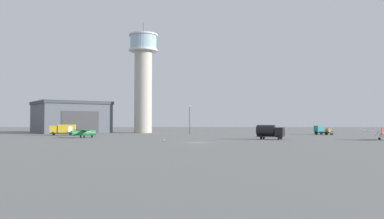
{
  "coord_description": "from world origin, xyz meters",
  "views": [
    {
      "loc": [
        0.66,
        -66.44,
        3.68
      ],
      "look_at": [
        -1.8,
        28.78,
        6.85
      ],
      "focal_mm": 34.85,
      "sensor_mm": 36.0,
      "label": 1
    }
  ],
  "objects": [
    {
      "name": "hangar",
      "position": [
        -43.96,
        59.44,
        5.27
      ],
      "size": [
        30.39,
        29.97,
        10.5
      ],
      "rotation": [
        0.0,
        0.0,
        -0.93
      ],
      "color": "#4C5159",
      "rests_on": "ground_plane"
    },
    {
      "name": "truck_fuel_tanker_black",
      "position": [
        15.02,
        12.31,
        1.67
      ],
      "size": [
        6.1,
        4.57,
        3.04
      ],
      "rotation": [
        0.0,
        0.0,
        5.86
      ],
      "color": "#38383D",
      "rests_on": "ground_plane"
    },
    {
      "name": "light_post_west",
      "position": [
        -2.93,
        45.19,
        5.14
      ],
      "size": [
        0.44,
        0.44,
        8.62
      ],
      "color": "#38383D",
      "rests_on": "ground_plane"
    },
    {
      "name": "airplane_green",
      "position": [
        -26.68,
        18.6,
        1.26
      ],
      "size": [
        7.2,
        7.72,
        2.69
      ],
      "rotation": [
        0.0,
        0.0,
        0.72
      ],
      "color": "#287A42",
      "rests_on": "ground_plane"
    },
    {
      "name": "truck_box_yellow",
      "position": [
        -37.28,
        34.73,
        1.66
      ],
      "size": [
        6.98,
        4.09,
        2.93
      ],
      "rotation": [
        0.0,
        0.0,
        3.39
      ],
      "color": "#38383D",
      "rests_on": "ground_plane"
    },
    {
      "name": "control_tower",
      "position": [
        -19.05,
        58.2,
        19.26
      ],
      "size": [
        9.65,
        9.65,
        37.29
      ],
      "color": "#B2AD9E",
      "rests_on": "ground_plane"
    },
    {
      "name": "truck_flatbed_teal",
      "position": [
        35.06,
        41.19,
        1.24
      ],
      "size": [
        4.77,
        6.18,
        2.56
      ],
      "rotation": [
        0.0,
        0.0,
        2.07
      ],
      "color": "#38383D",
      "rests_on": "ground_plane"
    },
    {
      "name": "ground_plane",
      "position": [
        0.0,
        0.0,
        0.0
      ],
      "size": [
        400.0,
        400.0,
        0.0
      ],
      "primitive_type": "plane",
      "color": "slate"
    },
    {
      "name": "traffic_cone_near_left",
      "position": [
        -6.45,
        3.52,
        0.27
      ],
      "size": [
        0.36,
        0.36,
        0.55
      ],
      "color": "black",
      "rests_on": "ground_plane"
    }
  ]
}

